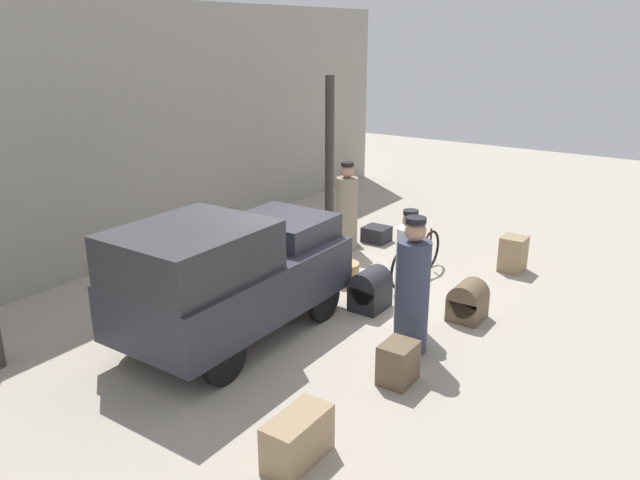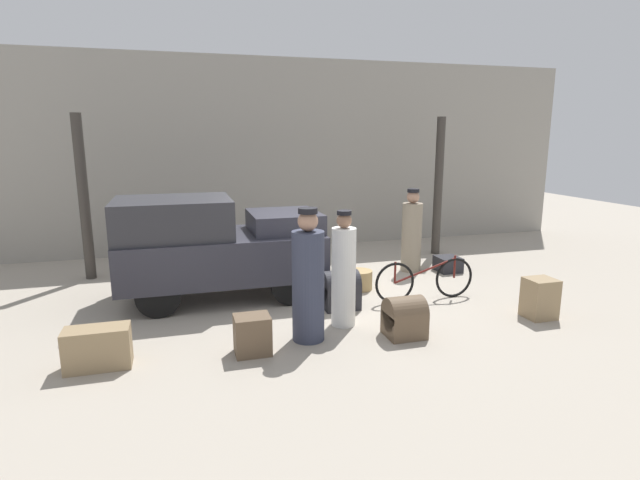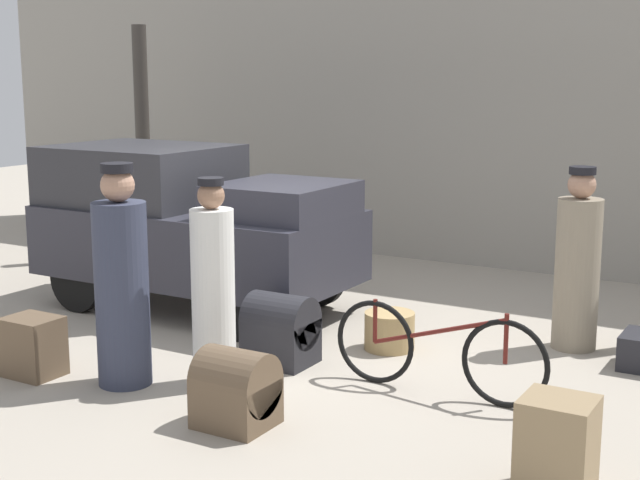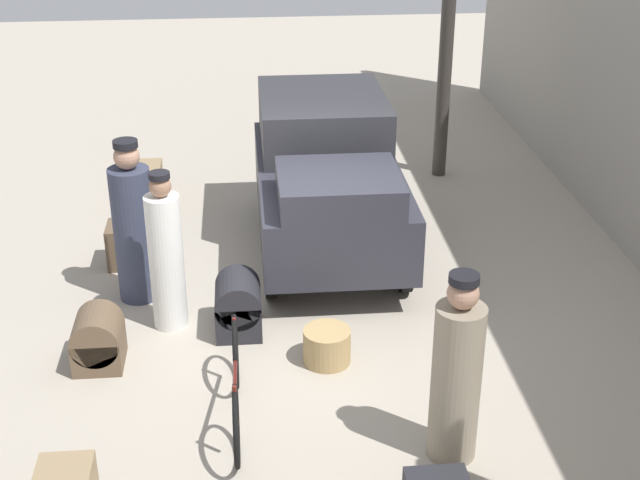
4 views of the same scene
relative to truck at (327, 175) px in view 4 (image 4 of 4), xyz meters
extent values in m
plane|color=#A89E8E|center=(1.58, -0.45, -0.94)|extent=(30.00, 30.00, 0.00)
cylinder|color=#38332D|center=(-2.24, 1.86, 0.62)|extent=(0.19, 0.19, 3.12)
cylinder|color=black|center=(1.15, 0.74, -0.60)|extent=(0.67, 0.12, 0.67)
cylinder|color=black|center=(1.15, -0.74, -0.60)|extent=(0.67, 0.12, 0.67)
cylinder|color=black|center=(-0.92, 0.74, -0.60)|extent=(0.67, 0.12, 0.67)
cylinder|color=black|center=(-0.92, -0.74, -0.60)|extent=(0.67, 0.12, 0.67)
cube|color=#2D2D38|center=(0.12, 0.00, -0.21)|extent=(3.34, 1.64, 0.74)
cube|color=#2D2D33|center=(-0.63, 0.00, 0.47)|extent=(1.84, 1.51, 0.63)
cube|color=#2D2D38|center=(1.20, 0.00, 0.33)|extent=(1.17, 1.28, 0.33)
torus|color=black|center=(3.90, -1.12, -0.59)|extent=(0.69, 0.04, 0.69)
torus|color=black|center=(2.80, -1.12, -0.59)|extent=(0.69, 0.04, 0.69)
cylinder|color=#591914|center=(3.35, -1.12, -0.42)|extent=(1.11, 0.04, 0.37)
cylinder|color=#591914|center=(2.80, -1.12, -0.41)|extent=(0.04, 0.04, 0.36)
cylinder|color=#591914|center=(3.90, -1.12, -0.40)|extent=(0.04, 0.04, 0.39)
cylinder|color=tan|center=(2.52, -0.25, -0.76)|extent=(0.46, 0.46, 0.35)
cylinder|color=#33384C|center=(1.06, -2.17, -0.19)|extent=(0.43, 0.43, 1.50)
sphere|color=tan|center=(1.06, -2.17, 0.69)|extent=(0.27, 0.27, 0.27)
cylinder|color=black|center=(1.06, -2.17, 0.83)|extent=(0.26, 0.26, 0.07)
cylinder|color=white|center=(1.68, -1.79, -0.22)|extent=(0.35, 0.35, 1.44)
sphere|color=#936B51|center=(1.68, -1.79, 0.61)|extent=(0.22, 0.22, 0.22)
cylinder|color=black|center=(1.68, -1.79, 0.72)|extent=(0.21, 0.21, 0.06)
cylinder|color=gray|center=(3.97, 0.64, -0.24)|extent=(0.40, 0.40, 1.39)
sphere|color=tan|center=(3.97, 0.64, 0.58)|extent=(0.25, 0.25, 0.25)
cylinder|color=black|center=(3.97, 0.64, 0.71)|extent=(0.24, 0.24, 0.07)
cube|color=#232328|center=(1.87, -1.09, -0.74)|extent=(0.56, 0.46, 0.39)
cylinder|color=#232328|center=(1.87, -1.09, -0.55)|extent=(0.56, 0.46, 0.46)
cube|color=brown|center=(2.35, -2.43, -0.77)|extent=(0.52, 0.46, 0.34)
cylinder|color=brown|center=(2.35, -2.43, -0.60)|extent=(0.52, 0.46, 0.46)
cube|color=#937A56|center=(-1.57, -2.28, -0.69)|extent=(0.75, 0.36, 0.50)
cube|color=brown|center=(0.26, -2.41, -0.69)|extent=(0.45, 0.37, 0.50)
camera|label=1|loc=(-5.62, -5.33, 3.03)|focal=35.00mm
camera|label=2|loc=(-0.57, -8.33, 1.79)|focal=28.00mm
camera|label=3|loc=(5.93, -7.36, 1.57)|focal=50.00mm
camera|label=4|loc=(9.74, -0.97, 3.89)|focal=50.00mm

